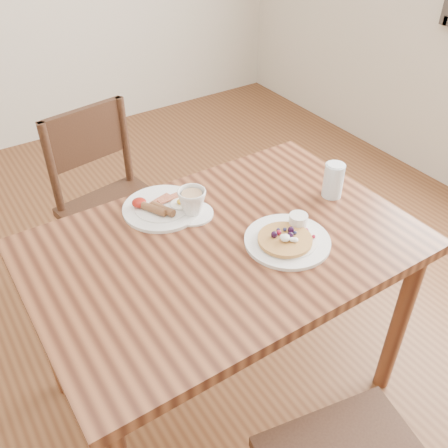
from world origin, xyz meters
name	(u,v)px	position (x,y,z in m)	size (l,w,h in m)	color
ground	(224,384)	(0.00, 0.00, 0.00)	(5.00, 5.00, 0.00)	#583019
dining_table	(224,265)	(0.00, 0.00, 0.65)	(1.20, 0.80, 0.75)	brown
chair_far	(112,201)	(-0.09, 0.77, 0.49)	(0.48, 0.48, 0.88)	#3D2516
pancake_plate	(288,238)	(0.17, -0.11, 0.76)	(0.27, 0.27, 0.06)	white
breakfast_plate	(161,207)	(-0.08, 0.26, 0.76)	(0.27, 0.27, 0.04)	white
teacup_saucer	(192,204)	(-0.01, 0.18, 0.79)	(0.14, 0.14, 0.10)	white
water_glass	(333,180)	(0.46, 0.01, 0.81)	(0.07, 0.07, 0.12)	silver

